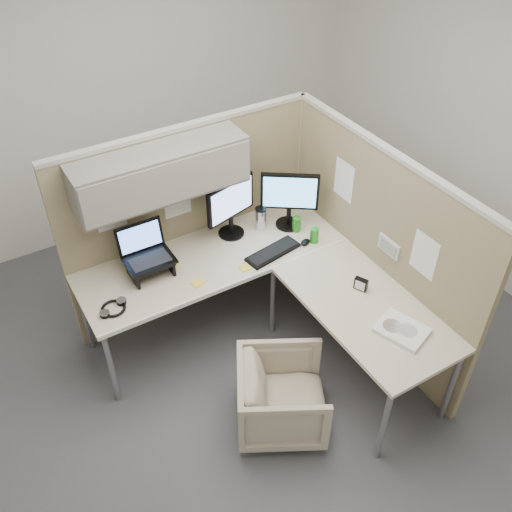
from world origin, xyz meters
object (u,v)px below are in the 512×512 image
desk (268,282)px  office_chair (282,394)px  keyboard (273,252)px  monitor_left (231,204)px

desk → office_chair: (-0.27, -0.62, -0.39)m
keyboard → office_chair: bearing=-127.2°
office_chair → keyboard: keyboard is taller
desk → keyboard: keyboard is taller
office_chair → monitor_left: (0.29, 1.20, 0.71)m
monitor_left → keyboard: monitor_left is taller
desk → monitor_left: 0.66m
office_chair → keyboard: bearing=1.0°
office_chair → monitor_left: 1.42m
monitor_left → keyboard: bearing=-83.3°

